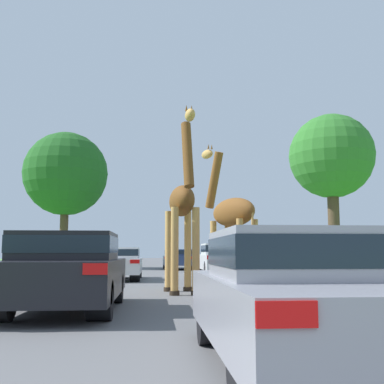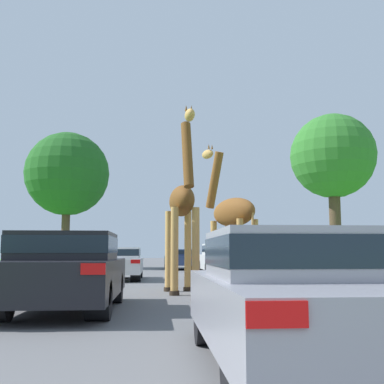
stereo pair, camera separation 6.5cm
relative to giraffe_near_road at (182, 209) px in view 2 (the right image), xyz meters
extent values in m
cube|color=#5B5B5E|center=(0.11, 17.29, -2.23)|extent=(8.38, 120.00, 0.00)
cylinder|color=tan|center=(0.32, -0.50, -1.12)|extent=(0.20, 0.20, 2.23)
cylinder|color=#2D2319|center=(0.32, -0.50, -2.18)|extent=(0.26, 0.26, 0.12)
cylinder|color=tan|center=(-0.22, -0.55, -1.12)|extent=(0.20, 0.20, 2.23)
cylinder|color=#2D2319|center=(-0.22, -0.55, -2.18)|extent=(0.26, 0.26, 0.12)
cylinder|color=tan|center=(0.21, 0.77, -1.12)|extent=(0.20, 0.20, 2.23)
cylinder|color=#2D2319|center=(0.21, 0.77, -2.18)|extent=(0.26, 0.26, 0.12)
cylinder|color=tan|center=(-0.34, 0.72, -1.12)|extent=(0.20, 0.20, 2.23)
cylinder|color=#2D2319|center=(-0.34, 0.72, -2.18)|extent=(0.26, 0.26, 0.12)
ellipsoid|color=brown|center=(-0.01, 0.11, 0.22)|extent=(0.80, 1.87, 0.83)
cylinder|color=brown|center=(0.08, -0.85, 1.31)|extent=(0.32, 0.82, 1.81)
ellipsoid|color=tan|center=(0.11, -1.24, 2.22)|extent=(0.29, 0.58, 0.30)
cylinder|color=tan|center=(-0.09, 0.97, -0.39)|extent=(0.07, 0.07, 1.23)
cone|color=brown|center=(0.16, -1.07, 2.45)|extent=(0.07, 0.07, 0.16)
cone|color=brown|center=(0.03, -1.08, 2.45)|extent=(0.07, 0.07, 0.16)
cylinder|color=tan|center=(1.09, 2.00, -1.22)|extent=(0.19, 0.19, 2.04)
cylinder|color=#2D2319|center=(1.09, 2.00, -2.18)|extent=(0.25, 0.25, 0.12)
cylinder|color=tan|center=(1.58, 2.26, -1.22)|extent=(0.19, 0.19, 2.04)
cylinder|color=#2D2319|center=(1.58, 2.26, -2.18)|extent=(0.25, 0.25, 0.12)
cylinder|color=tan|center=(1.71, 0.83, -1.22)|extent=(0.19, 0.19, 2.04)
cylinder|color=#2D2319|center=(1.71, 0.83, -2.18)|extent=(0.25, 0.25, 0.12)
cylinder|color=tan|center=(2.20, 1.10, -1.22)|extent=(0.19, 0.19, 2.04)
cylinder|color=#2D2319|center=(2.20, 1.10, -2.18)|extent=(0.25, 0.25, 0.12)
ellipsoid|color=brown|center=(1.64, 1.55, 0.04)|extent=(1.46, 1.97, 0.87)
cylinder|color=brown|center=(1.18, 2.42, 1.15)|extent=(0.63, 0.86, 1.83)
ellipsoid|color=tan|center=(0.99, 2.77, 2.07)|extent=(0.48, 0.61, 0.30)
cylinder|color=tan|center=(2.06, 0.76, -0.52)|extent=(0.07, 0.07, 1.12)
cone|color=brown|center=(1.01, 2.59, 2.30)|extent=(0.07, 0.07, 0.16)
cone|color=brown|center=(1.13, 2.65, 2.30)|extent=(0.07, 0.07, 0.16)
cube|color=gray|center=(0.70, -8.24, -1.70)|extent=(1.87, 3.99, 0.60)
cube|color=gray|center=(0.70, -8.24, -1.17)|extent=(1.68, 1.79, 0.45)
cube|color=#19232D|center=(0.70, -8.24, -1.15)|extent=(1.70, 1.81, 0.27)
cube|color=red|center=(-0.06, -10.24, -1.49)|extent=(0.34, 0.03, 0.14)
cylinder|color=black|center=(-0.05, -7.04, -1.95)|extent=(0.37, 0.57, 0.57)
cylinder|color=black|center=(1.45, -7.04, -1.95)|extent=(0.37, 0.57, 0.57)
cylinder|color=black|center=(-0.05, -9.43, -1.95)|extent=(0.37, 0.57, 0.57)
cube|color=silver|center=(-2.16, 6.46, -1.68)|extent=(1.85, 4.21, 0.56)
cube|color=silver|center=(-2.16, 6.46, -1.19)|extent=(1.66, 1.89, 0.42)
cube|color=#19232D|center=(-2.16, 6.46, -1.17)|extent=(1.68, 1.91, 0.25)
cube|color=red|center=(-2.92, 4.35, -1.48)|extent=(0.33, 0.03, 0.13)
cube|color=red|center=(-1.40, 4.35, -1.48)|extent=(0.33, 0.03, 0.13)
cylinder|color=black|center=(-2.90, 7.73, -1.91)|extent=(0.37, 0.65, 0.65)
cylinder|color=black|center=(-1.42, 7.73, -1.91)|extent=(0.37, 0.65, 0.65)
cylinder|color=black|center=(-2.90, 5.20, -1.91)|extent=(0.37, 0.65, 0.65)
cylinder|color=black|center=(-1.42, 5.20, -1.91)|extent=(0.37, 0.65, 0.65)
cube|color=silver|center=(2.43, 9.64, -1.61)|extent=(1.90, 4.67, 0.68)
cube|color=silver|center=(2.43, 9.64, -1.02)|extent=(1.71, 2.10, 0.50)
cube|color=#19232D|center=(2.43, 9.64, -0.99)|extent=(1.73, 2.12, 0.30)
cube|color=red|center=(1.65, 7.29, -1.37)|extent=(0.34, 0.03, 0.16)
cube|color=red|center=(3.21, 7.29, -1.37)|extent=(0.34, 0.03, 0.16)
cylinder|color=black|center=(1.67, 11.04, -1.90)|extent=(0.38, 0.68, 0.68)
cylinder|color=black|center=(3.19, 11.04, -1.90)|extent=(0.38, 0.68, 0.68)
cylinder|color=black|center=(1.67, 8.24, -1.90)|extent=(0.38, 0.68, 0.68)
cylinder|color=black|center=(3.19, 8.24, -1.90)|extent=(0.38, 0.68, 0.68)
cube|color=navy|center=(0.84, 17.69, -1.67)|extent=(1.86, 4.27, 0.55)
cube|color=navy|center=(0.84, 17.69, -1.19)|extent=(1.67, 1.92, 0.41)
cube|color=#19232D|center=(0.84, 17.69, -1.17)|extent=(1.69, 1.94, 0.25)
cube|color=red|center=(0.07, 15.54, -1.48)|extent=(0.33, 0.03, 0.13)
cube|color=red|center=(1.60, 15.54, -1.48)|extent=(0.33, 0.03, 0.13)
cylinder|color=black|center=(0.09, 18.97, -1.90)|extent=(0.37, 0.68, 0.68)
cylinder|color=black|center=(1.58, 18.97, -1.90)|extent=(0.37, 0.68, 0.68)
cylinder|color=black|center=(0.09, 16.41, -1.90)|extent=(0.37, 0.68, 0.68)
cylinder|color=black|center=(1.58, 16.41, -1.90)|extent=(0.37, 0.68, 0.68)
cube|color=black|center=(-2.38, -3.59, -1.63)|extent=(1.94, 4.50, 0.67)
cube|color=black|center=(-2.38, -3.59, -1.05)|extent=(1.74, 2.03, 0.50)
cube|color=#19232D|center=(-2.38, -3.59, -1.02)|extent=(1.76, 2.05, 0.30)
cube|color=red|center=(-1.59, -5.85, -1.39)|extent=(0.35, 0.03, 0.16)
cylinder|color=black|center=(-3.16, -2.24, -1.92)|extent=(0.39, 0.64, 0.64)
cylinder|color=black|center=(-1.61, -2.24, -1.92)|extent=(0.39, 0.64, 0.64)
cylinder|color=black|center=(-1.61, -4.94, -1.92)|extent=(0.39, 0.64, 0.64)
cube|color=#561914|center=(2.93, -2.46, -1.66)|extent=(1.94, 4.46, 0.67)
cube|color=#561914|center=(2.93, -2.46, -1.03)|extent=(1.74, 2.01, 0.60)
cube|color=#19232D|center=(2.93, -2.46, -1.00)|extent=(1.76, 2.03, 0.36)
cube|color=red|center=(2.14, -4.70, -1.43)|extent=(0.35, 0.03, 0.16)
cylinder|color=black|center=(2.16, -1.13, -1.95)|extent=(0.39, 0.57, 0.57)
cylinder|color=black|center=(3.71, -1.13, -1.95)|extent=(0.39, 0.57, 0.57)
cylinder|color=black|center=(2.16, -3.80, -1.95)|extent=(0.39, 0.57, 0.57)
cylinder|color=#4C3828|center=(8.66, 11.63, 0.51)|extent=(0.60, 0.60, 5.49)
sphere|color=#2D7028|center=(8.66, 11.63, 3.92)|extent=(4.47, 4.47, 4.47)
cylinder|color=#4C3828|center=(-6.77, 20.25, 0.54)|extent=(0.55, 0.55, 5.55)
sphere|color=#1E561E|center=(-6.77, 20.25, 4.17)|extent=(5.71, 5.71, 5.71)
camera|label=1|loc=(-0.78, -12.82, -1.16)|focal=45.00mm
camera|label=2|loc=(-0.72, -12.82, -1.16)|focal=45.00mm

